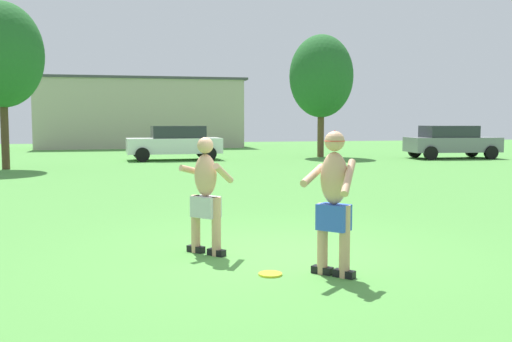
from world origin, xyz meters
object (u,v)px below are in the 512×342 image
(car_gray_far_end, at_px, (451,141))
(player_in_gray, at_px, (206,193))
(car_white_near_post, at_px, (175,142))
(frisbee, at_px, (270,274))
(tree_left_field, at_px, (321,76))
(tree_right_field, at_px, (2,55))
(player_with_cap, at_px, (334,196))

(car_gray_far_end, bearing_deg, player_in_gray, -129.72)
(player_in_gray, xyz_separation_m, car_white_near_post, (1.31, 19.25, -0.04))
(frisbee, height_order, tree_left_field, tree_left_field)
(tree_left_field, bearing_deg, player_in_gray, -113.53)
(tree_right_field, bearing_deg, player_in_gray, -70.94)
(car_white_near_post, xyz_separation_m, car_gray_far_end, (13.09, -1.91, 0.00))
(frisbee, xyz_separation_m, tree_right_field, (-6.00, 16.94, 4.26))
(car_gray_far_end, bearing_deg, tree_right_field, -175.10)
(car_gray_far_end, height_order, tree_right_field, tree_right_field)
(player_with_cap, distance_m, tree_right_field, 18.70)
(car_white_near_post, bearing_deg, player_in_gray, -93.89)
(player_with_cap, relative_size, frisbee, 6.08)
(tree_left_field, bearing_deg, car_gray_far_end, -23.27)
(frisbee, height_order, car_gray_far_end, car_gray_far_end)
(tree_left_field, bearing_deg, car_white_near_post, -175.55)
(tree_left_field, bearing_deg, frisbee, -110.83)
(player_in_gray, relative_size, frisbee, 5.66)
(player_with_cap, relative_size, car_gray_far_end, 0.40)
(player_in_gray, xyz_separation_m, tree_left_field, (8.63, 19.82, 3.14))
(player_with_cap, xyz_separation_m, tree_left_field, (7.30, 21.31, 3.03))
(tree_left_field, xyz_separation_m, tree_right_field, (-14.03, -4.18, 0.27))
(frisbee, height_order, car_white_near_post, car_white_near_post)
(player_with_cap, height_order, player_in_gray, player_with_cap)
(player_in_gray, height_order, car_white_near_post, player_in_gray)
(player_in_gray, bearing_deg, player_with_cap, -48.44)
(tree_left_field, height_order, tree_right_field, tree_right_field)
(car_white_near_post, bearing_deg, player_with_cap, -89.96)
(player_with_cap, bearing_deg, frisbee, 165.19)
(player_with_cap, distance_m, car_white_near_post, 20.74)
(car_white_near_post, relative_size, tree_left_field, 0.72)
(player_in_gray, height_order, tree_right_field, tree_right_field)
(player_in_gray, relative_size, tree_right_field, 0.26)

